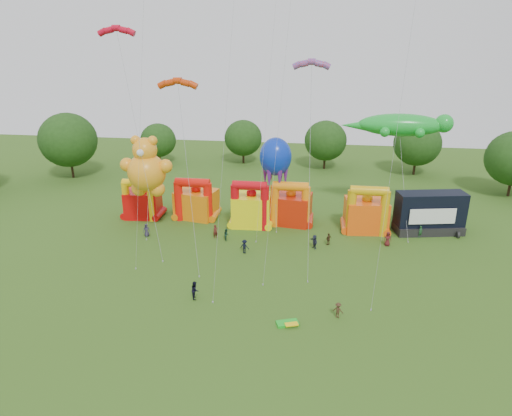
# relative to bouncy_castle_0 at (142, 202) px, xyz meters

# --- Properties ---
(ground) EXTENTS (160.00, 160.00, 0.00)m
(ground) POSITION_rel_bouncy_castle_0_xyz_m (18.05, -27.01, -2.33)
(ground) COLOR #355919
(ground) RESTS_ON ground
(tree_ring) EXTENTS (126.82, 128.96, 12.07)m
(tree_ring) POSITION_rel_bouncy_castle_0_xyz_m (16.83, -26.38, 3.93)
(tree_ring) COLOR #352314
(tree_ring) RESTS_ON ground
(bouncy_castle_0) EXTENTS (5.11, 4.25, 6.10)m
(bouncy_castle_0) POSITION_rel_bouncy_castle_0_xyz_m (0.00, 0.00, 0.00)
(bouncy_castle_0) COLOR red
(bouncy_castle_0) RESTS_ON ground
(bouncy_castle_1) EXTENTS (6.26, 5.42, 6.33)m
(bouncy_castle_1) POSITION_rel_bouncy_castle_0_xyz_m (7.76, 0.94, 0.07)
(bouncy_castle_1) COLOR orange
(bouncy_castle_1) RESTS_ON ground
(bouncy_castle_2) EXTENTS (5.39, 4.41, 6.84)m
(bouncy_castle_2) POSITION_rel_bouncy_castle_0_xyz_m (16.15, -0.96, 0.27)
(bouncy_castle_2) COLOR yellow
(bouncy_castle_2) RESTS_ON ground
(bouncy_castle_3) EXTENTS (6.00, 5.08, 6.51)m
(bouncy_castle_3) POSITION_rel_bouncy_castle_0_xyz_m (21.50, 0.60, 0.14)
(bouncy_castle_3) COLOR red
(bouncy_castle_3) RESTS_ON ground
(bouncy_castle_4) EXTENTS (5.88, 4.90, 6.76)m
(bouncy_castle_4) POSITION_rel_bouncy_castle_0_xyz_m (31.78, -0.67, 0.23)
(bouncy_castle_4) COLOR #FF550D
(bouncy_castle_4) RESTS_ON ground
(stage_trailer) EXTENTS (9.41, 5.02, 5.61)m
(stage_trailer) POSITION_rel_bouncy_castle_0_xyz_m (40.15, 0.09, 0.38)
(stage_trailer) COLOR black
(stage_trailer) RESTS_ON ground
(teddy_bear_kite) EXTENTS (6.89, 4.89, 13.38)m
(teddy_bear_kite) POSITION_rel_bouncy_castle_0_xyz_m (3.33, -5.60, 6.55)
(teddy_bear_kite) COLOR orange
(teddy_bear_kite) RESTS_ON ground
(gecko_kite) EXTENTS (15.16, 12.15, 15.09)m
(gecko_kite) POSITION_rel_bouncy_castle_0_xyz_m (36.28, 3.64, 7.84)
(gecko_kite) COLOR green
(gecko_kite) RESTS_ON ground
(octopus_kite) EXTENTS (4.33, 5.55, 12.37)m
(octopus_kite) POSITION_rel_bouncy_castle_0_xyz_m (19.35, 0.09, 6.12)
(octopus_kite) COLOR #0C2CB5
(octopus_kite) RESTS_ON ground
(parafoil_kites) EXTENTS (25.73, 9.22, 26.69)m
(parafoil_kites) POSITION_rel_bouncy_castle_0_xyz_m (8.95, -11.46, 9.80)
(parafoil_kites) COLOR #C13209
(parafoil_kites) RESTS_ON ground
(diamond_kites) EXTENTS (28.35, 21.41, 35.95)m
(diamond_kites) POSITION_rel_bouncy_castle_0_xyz_m (18.24, -12.93, 13.98)
(diamond_kites) COLOR red
(diamond_kites) RESTS_ON ground
(folded_kite_bundle) EXTENTS (2.22, 1.62, 0.31)m
(folded_kite_bundle) POSITION_rel_bouncy_castle_0_xyz_m (22.99, -23.86, -2.19)
(folded_kite_bundle) COLOR green
(folded_kite_bundle) RESTS_ON ground
(spectator_0) EXTENTS (1.03, 0.88, 1.78)m
(spectator_0) POSITION_rel_bouncy_castle_0_xyz_m (3.02, -6.62, -1.44)
(spectator_0) COLOR #28233B
(spectator_0) RESTS_ON ground
(spectator_1) EXTENTS (0.80, 0.73, 1.84)m
(spectator_1) POSITION_rel_bouncy_castle_0_xyz_m (12.16, -5.86, -1.41)
(spectator_1) COLOR #501A17
(spectator_1) RESTS_ON ground
(spectator_2) EXTENTS (0.88, 0.96, 1.60)m
(spectator_2) POSITION_rel_bouncy_castle_0_xyz_m (13.71, -6.36, -1.53)
(spectator_2) COLOR #163828
(spectator_2) RESTS_ON ground
(spectator_3) EXTENTS (1.27, 0.94, 1.76)m
(spectator_3) POSITION_rel_bouncy_castle_0_xyz_m (16.65, -9.76, -1.45)
(spectator_3) COLOR black
(spectator_3) RESTS_ON ground
(spectator_4) EXTENTS (0.93, 0.94, 1.59)m
(spectator_4) POSITION_rel_bouncy_castle_0_xyz_m (26.81, -5.97, -1.53)
(spectator_4) COLOR #412B1A
(spectator_4) RESTS_ON ground
(spectator_5) EXTENTS (1.23, 1.74, 1.81)m
(spectator_5) POSITION_rel_bouncy_castle_0_xyz_m (25.05, -7.24, -1.42)
(spectator_5) COLOR #23253A
(spectator_5) RESTS_ON ground
(spectator_6) EXTENTS (0.96, 0.67, 1.87)m
(spectator_6) POSITION_rel_bouncy_castle_0_xyz_m (34.18, -5.19, -1.39)
(spectator_6) COLOR #511717
(spectator_6) RESTS_ON ground
(spectator_7) EXTENTS (0.72, 0.66, 1.64)m
(spectator_7) POSITION_rel_bouncy_castle_0_xyz_m (38.79, -2.02, -1.51)
(spectator_7) COLOR #1B4522
(spectator_7) RESTS_ON ground
(spectator_8) EXTENTS (0.90, 1.06, 1.90)m
(spectator_8) POSITION_rel_bouncy_castle_0_xyz_m (13.40, -20.63, -1.38)
(spectator_8) COLOR black
(spectator_8) RESTS_ON ground
(spectator_9) EXTENTS (1.15, 0.89, 1.57)m
(spectator_9) POSITION_rel_bouncy_castle_0_xyz_m (27.54, -22.04, -1.54)
(spectator_9) COLOR #3B2817
(spectator_9) RESTS_ON ground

